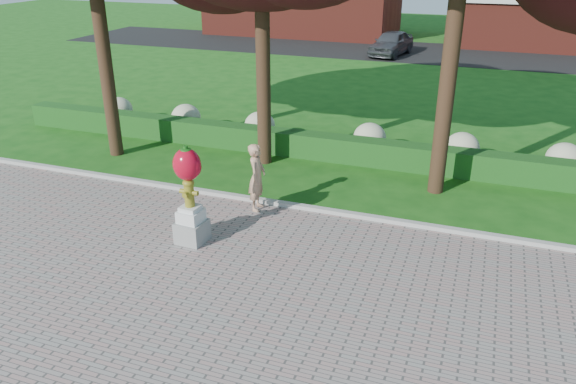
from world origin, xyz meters
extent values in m
plane|color=#175014|center=(0.00, 0.00, 0.00)|extent=(100.00, 100.00, 0.00)
cube|color=gray|center=(0.00, -4.00, 0.02)|extent=(40.00, 14.00, 0.04)
cube|color=#ADADA5|center=(0.00, 3.00, 0.07)|extent=(40.00, 0.18, 0.15)
cube|color=#154918|center=(0.00, 7.00, 0.40)|extent=(24.00, 0.70, 0.80)
ellipsoid|color=#B2BC90|center=(-9.00, 8.00, 0.55)|extent=(1.10, 1.10, 0.99)
ellipsoid|color=#B2BC90|center=(-6.00, 8.00, 0.55)|extent=(1.10, 1.10, 0.99)
ellipsoid|color=#B2BC90|center=(-3.00, 8.00, 0.55)|extent=(1.10, 1.10, 0.99)
ellipsoid|color=#B2BC90|center=(1.00, 8.00, 0.55)|extent=(1.10, 1.10, 0.99)
ellipsoid|color=#B2BC90|center=(4.00, 8.00, 0.55)|extent=(1.10, 1.10, 0.99)
ellipsoid|color=#B2BC90|center=(7.00, 8.00, 0.55)|extent=(1.10, 1.10, 0.99)
cube|color=black|center=(0.00, 28.00, 0.01)|extent=(50.00, 8.00, 0.02)
cylinder|color=black|center=(-7.00, 5.00, 3.36)|extent=(0.44, 0.44, 6.72)
cylinder|color=black|center=(-2.00, 6.00, 3.08)|extent=(0.44, 0.44, 6.16)
cylinder|color=black|center=(3.50, 5.50, 3.64)|extent=(0.44, 0.44, 7.28)
cube|color=gray|center=(-1.59, 0.43, 0.30)|extent=(0.70, 0.70, 0.52)
cube|color=silver|center=(-1.59, 0.43, 0.71)|extent=(0.56, 0.56, 0.29)
cube|color=silver|center=(-1.59, 0.43, 0.91)|extent=(0.45, 0.45, 0.10)
cylinder|color=olive|center=(-1.59, 0.43, 1.25)|extent=(0.23, 0.23, 0.59)
ellipsoid|color=olive|center=(-1.59, 0.43, 1.55)|extent=(0.27, 0.27, 0.19)
cylinder|color=olive|center=(-1.76, 0.43, 1.32)|extent=(0.13, 0.11, 0.11)
cylinder|color=olive|center=(-1.42, 0.43, 1.32)|extent=(0.13, 0.11, 0.11)
cylinder|color=olive|center=(-1.59, 0.28, 1.32)|extent=(0.13, 0.13, 0.13)
cylinder|color=olive|center=(-1.59, 0.43, 1.63)|extent=(0.08, 0.08, 0.05)
ellipsoid|color=#B2091E|center=(-1.59, 0.43, 1.99)|extent=(0.66, 0.59, 0.76)
ellipsoid|color=#B2091E|center=(-1.78, 0.43, 1.97)|extent=(0.32, 0.32, 0.48)
ellipsoid|color=#B2091E|center=(-1.40, 0.43, 1.97)|extent=(0.32, 0.32, 0.48)
cylinder|color=#165212|center=(-1.59, 0.43, 2.37)|extent=(0.10, 0.10, 0.13)
ellipsoid|color=#165212|center=(-1.59, 0.43, 2.34)|extent=(0.25, 0.25, 0.08)
imported|color=tan|center=(-0.82, 2.60, 0.95)|extent=(0.52, 0.71, 1.82)
imported|color=#3F4247|center=(-1.64, 26.26, 0.77)|extent=(2.51, 4.66, 1.50)
camera|label=1|loc=(4.56, -9.83, 6.55)|focal=35.00mm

